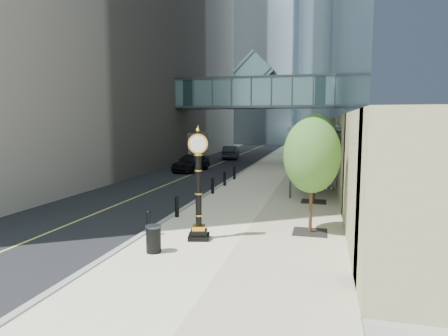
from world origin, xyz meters
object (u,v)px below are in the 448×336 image
at_px(trash_bin, 154,240).
at_px(car_near, 191,162).
at_px(pedestrian, 329,176).
at_px(car_far, 231,152).
at_px(street_clock, 199,192).

xyz_separation_m(trash_bin, car_near, (-6.05, 22.17, 0.36)).
relative_size(pedestrian, car_far, 0.38).
distance_m(street_clock, pedestrian, 13.90).
height_order(trash_bin, car_far, car_far).
xyz_separation_m(trash_bin, car_far, (-5.22, 34.85, 0.31)).
xyz_separation_m(street_clock, trash_bin, (-1.06, -1.90, -1.42)).
height_order(street_clock, car_near, street_clock).
height_order(street_clock, trash_bin, street_clock).
relative_size(street_clock, trash_bin, 4.80).
height_order(street_clock, car_far, street_clock).
distance_m(pedestrian, car_near, 14.25).
bearing_deg(street_clock, pedestrian, 54.98).
distance_m(car_near, car_far, 12.71).
height_order(street_clock, pedestrian, street_clock).
bearing_deg(car_near, street_clock, -63.77).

